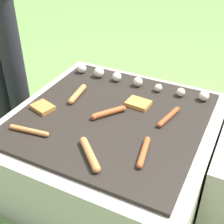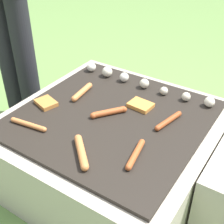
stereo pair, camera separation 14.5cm
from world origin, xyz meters
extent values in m
plane|color=#608442|center=(0.00, 0.00, 0.00)|extent=(14.00, 14.00, 0.00)
cube|color=#A89E8C|center=(0.00, 0.00, 0.18)|extent=(0.94, 0.94, 0.36)
cube|color=black|center=(0.00, 0.00, 0.37)|extent=(0.83, 0.83, 0.02)
cylinder|color=black|center=(-0.83, 0.11, 0.42)|extent=(0.12, 0.12, 0.84)
cylinder|color=black|center=(-0.68, 0.11, 0.42)|extent=(0.12, 0.12, 0.84)
cylinder|color=#A34C23|center=(-0.02, 0.00, 0.39)|extent=(0.11, 0.14, 0.03)
sphere|color=#A34C23|center=(0.03, 0.06, 0.39)|extent=(0.03, 0.03, 0.03)
sphere|color=#A34C23|center=(-0.06, -0.07, 0.39)|extent=(0.03, 0.03, 0.03)
cylinder|color=#C6753D|center=(-0.26, -0.28, 0.39)|extent=(0.17, 0.05, 0.02)
sphere|color=#C6753D|center=(-0.35, -0.29, 0.39)|extent=(0.02, 0.02, 0.02)
sphere|color=#C6753D|center=(-0.18, -0.26, 0.39)|extent=(0.02, 0.02, 0.02)
cylinder|color=#A34C23|center=(0.23, -0.19, 0.39)|extent=(0.05, 0.16, 0.03)
sphere|color=#A34C23|center=(0.22, -0.11, 0.39)|extent=(0.03, 0.03, 0.03)
sphere|color=#A34C23|center=(0.25, -0.26, 0.39)|extent=(0.03, 0.03, 0.03)
cylinder|color=#93421E|center=(0.25, 0.09, 0.39)|extent=(0.06, 0.16, 0.02)
sphere|color=#93421E|center=(0.26, 0.17, 0.39)|extent=(0.02, 0.02, 0.02)
sphere|color=#93421E|center=(0.23, 0.01, 0.39)|extent=(0.02, 0.02, 0.02)
cylinder|color=#C6753D|center=(-0.23, 0.08, 0.39)|extent=(0.05, 0.15, 0.03)
sphere|color=#C6753D|center=(-0.23, 0.00, 0.39)|extent=(0.03, 0.03, 0.03)
sphere|color=#C6753D|center=(-0.24, 0.15, 0.39)|extent=(0.03, 0.03, 0.03)
cylinder|color=#C6753D|center=(0.05, -0.29, 0.39)|extent=(0.15, 0.14, 0.03)
sphere|color=#C6753D|center=(0.11, -0.35, 0.39)|extent=(0.03, 0.03, 0.03)
sphere|color=#C6753D|center=(-0.01, -0.23, 0.39)|extent=(0.03, 0.03, 0.03)
cube|color=#B27033|center=(-0.32, -0.10, 0.39)|extent=(0.12, 0.11, 0.02)
cube|color=#D18438|center=(0.08, 0.14, 0.39)|extent=(0.12, 0.09, 0.02)
sphere|color=silver|center=(-0.35, 0.32, 0.41)|extent=(0.05, 0.05, 0.05)
sphere|color=beige|center=(-0.24, 0.31, 0.41)|extent=(0.06, 0.06, 0.06)
sphere|color=silver|center=(-0.13, 0.32, 0.40)|extent=(0.05, 0.05, 0.05)
sphere|color=beige|center=(0.00, 0.31, 0.40)|extent=(0.05, 0.05, 0.05)
sphere|color=beige|center=(0.12, 0.31, 0.40)|extent=(0.04, 0.04, 0.04)
sphere|color=beige|center=(0.24, 0.31, 0.40)|extent=(0.04, 0.04, 0.04)
sphere|color=beige|center=(0.35, 0.33, 0.40)|extent=(0.05, 0.05, 0.05)
camera|label=1|loc=(0.53, -1.07, 1.21)|focal=50.00mm
camera|label=2|loc=(0.66, -1.00, 1.21)|focal=50.00mm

